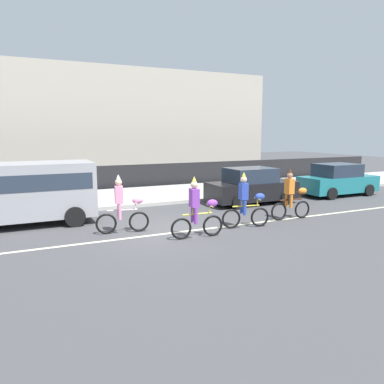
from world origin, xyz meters
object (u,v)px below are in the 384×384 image
object	(u,v)px
parade_cyclist_pink	(123,207)
parked_car_black	(251,187)
parked_van_grey	(21,189)
parade_cyclist_purple	(198,211)
parade_cyclist_orange	(292,197)
parked_car_teal	(338,180)
parade_cyclist_cobalt	(246,203)

from	to	relation	value
parade_cyclist_pink	parked_car_black	bearing A→B (deg)	20.70
parked_van_grey	parked_car_black	distance (m)	9.58
parade_cyclist_purple	parade_cyclist_orange	xyz separation A→B (m)	(4.26, 0.75, 0.00)
parade_cyclist_orange	parked_car_teal	size ratio (longest dim) A/B	0.47
parked_car_black	parade_cyclist_cobalt	bearing A→B (deg)	-126.25
parade_cyclist_orange	parade_cyclist_purple	bearing A→B (deg)	-169.95
parade_cyclist_orange	parked_car_teal	xyz separation A→B (m)	(5.77, 3.31, -0.06)
parade_cyclist_purple	parked_van_grey	size ratio (longest dim) A/B	0.38
parade_cyclist_pink	parked_car_black	size ratio (longest dim) A/B	0.47
parade_cyclist_pink	parade_cyclist_cobalt	bearing A→B (deg)	-15.55
parked_van_grey	parked_car_teal	world-z (taller)	parked_van_grey
parade_cyclist_pink	parade_cyclist_cobalt	world-z (taller)	same
parked_car_black	parade_cyclist_purple	bearing A→B (deg)	-139.28
parade_cyclist_pink	parade_cyclist_cobalt	distance (m)	4.14
parade_cyclist_pink	parked_car_black	xyz separation A→B (m)	(6.64, 2.51, -0.06)
parade_cyclist_orange	parked_car_teal	world-z (taller)	parade_cyclist_orange
parade_cyclist_purple	parked_van_grey	distance (m)	6.33
parade_cyclist_orange	parked_car_black	size ratio (longest dim) A/B	0.47
parade_cyclist_cobalt	parade_cyclist_pink	bearing A→B (deg)	164.45
parade_cyclist_cobalt	parked_car_black	bearing A→B (deg)	53.75
parked_van_grey	parked_car_black	xyz separation A→B (m)	(9.56, 0.01, -0.50)
parade_cyclist_purple	parade_cyclist_orange	world-z (taller)	same
parade_cyclist_pink	parade_cyclist_purple	size ratio (longest dim) A/B	1.00
parade_cyclist_orange	parked_van_grey	size ratio (longest dim) A/B	0.38
parade_cyclist_pink	parked_car_teal	world-z (taller)	parade_cyclist_pink
parade_cyclist_orange	parked_van_grey	xyz separation A→B (m)	(-9.12, 3.28, 0.44)
parked_van_grey	parade_cyclist_pink	bearing A→B (deg)	-40.44
parade_cyclist_pink	parked_car_teal	xyz separation A→B (m)	(11.96, 2.52, -0.06)
parade_cyclist_pink	parade_cyclist_cobalt	xyz separation A→B (m)	(3.99, -1.11, 0.00)
parked_car_black	parade_cyclist_orange	bearing A→B (deg)	-97.73
parked_van_grey	parked_car_black	bearing A→B (deg)	0.08
parade_cyclist_cobalt	parked_car_black	size ratio (longest dim) A/B	0.47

